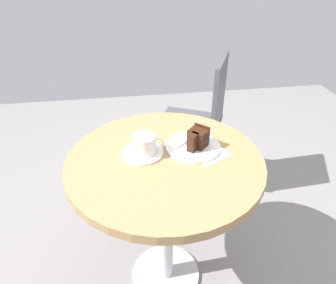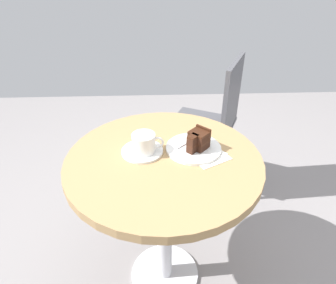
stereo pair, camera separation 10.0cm
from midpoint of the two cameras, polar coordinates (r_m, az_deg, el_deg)
ground_plane at (r=1.64m, az=-2.34°, el=-24.05°), size 4.40×4.40×0.01m
cafe_table at (r=1.18m, az=-3.00°, el=-7.85°), size 0.73×0.73×0.72m
saucer at (r=1.14m, az=-7.40°, el=-2.08°), size 0.16×0.16×0.01m
coffee_cup at (r=1.11m, az=-7.06°, el=-0.43°), size 0.12×0.09×0.07m
teaspoon at (r=1.18m, az=-8.64°, el=-0.52°), size 0.07×0.08×0.00m
cake_plate at (r=1.16m, az=2.32°, el=-0.99°), size 0.21×0.21×0.01m
cake_slice at (r=1.13m, az=3.15°, el=0.64°), size 0.10×0.10×0.08m
fork at (r=1.19m, az=1.92°, el=0.65°), size 0.11×0.11×0.00m
napkin at (r=1.14m, az=4.92°, el=-1.91°), size 0.18×0.19×0.00m
cafe_chair at (r=1.84m, az=5.04°, el=5.08°), size 0.51×0.51×0.88m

